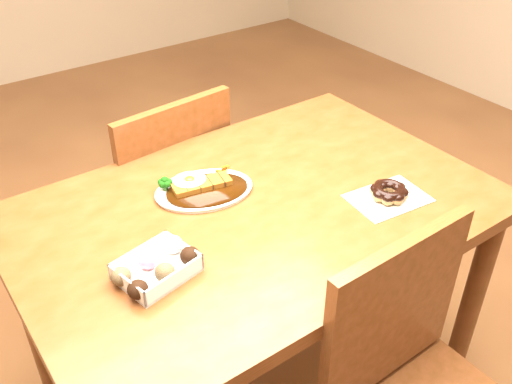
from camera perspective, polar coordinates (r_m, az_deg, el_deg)
table at (r=1.50m, az=0.10°, el=-4.40°), size 1.20×0.80×0.75m
chair_far at (r=1.97m, az=-9.48°, el=-0.53°), size 0.46×0.46×0.87m
katsu_curry_plate at (r=1.49m, az=-5.41°, el=0.41°), size 0.29×0.24×0.05m
donut_box at (r=1.24m, az=-9.92°, el=-7.38°), size 0.19×0.15×0.05m
pon_de_ring at (r=1.49m, az=13.16°, el=-0.03°), size 0.21×0.16×0.04m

